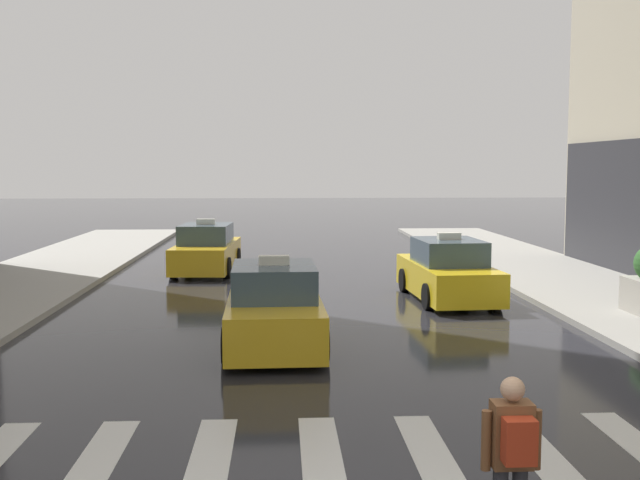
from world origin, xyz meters
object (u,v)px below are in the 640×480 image
object	(u,v)px
pedestrian_with_backpack	(512,452)
taxi_third	(207,251)
taxi_second	(448,273)
taxi_lead	(274,309)

from	to	relation	value
pedestrian_with_backpack	taxi_third	bearing A→B (deg)	103.76
taxi_second	taxi_third	world-z (taller)	same
taxi_third	pedestrian_with_backpack	distance (m)	19.24
taxi_lead	pedestrian_with_backpack	world-z (taller)	taxi_lead
taxi_third	pedestrian_with_backpack	world-z (taller)	taxi_third
taxi_third	taxi_second	bearing A→B (deg)	-39.11
taxi_second	taxi_third	size ratio (longest dim) A/B	1.00
taxi_second	pedestrian_with_backpack	distance (m)	13.26
taxi_second	pedestrian_with_backpack	xyz separation A→B (m)	(-2.36, -13.05, 0.25)
taxi_second	pedestrian_with_backpack	world-z (taller)	taxi_second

